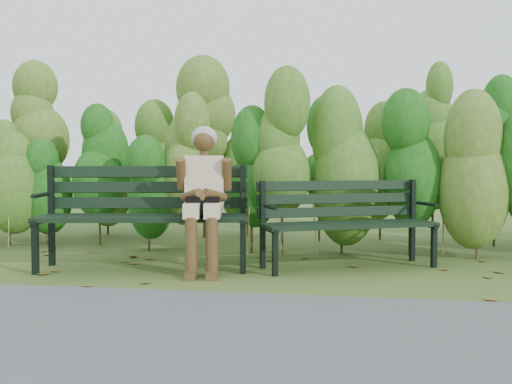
# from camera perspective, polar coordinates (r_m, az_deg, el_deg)

# --- Properties ---
(ground) EXTENTS (80.00, 80.00, 0.00)m
(ground) POSITION_cam_1_polar(r_m,az_deg,el_deg) (5.74, -0.56, -7.69)
(ground) COLOR #315119
(footpath) EXTENTS (60.00, 2.50, 0.01)m
(footpath) POSITION_cam_1_polar(r_m,az_deg,el_deg) (3.65, -6.60, -13.91)
(footpath) COLOR #474749
(footpath) RESTS_ON ground
(hedge_band) EXTENTS (11.04, 1.67, 2.42)m
(hedge_band) POSITION_cam_1_polar(r_m,az_deg,el_deg) (7.48, 1.85, 4.49)
(hedge_band) COLOR #47381E
(hedge_band) RESTS_ON ground
(leaf_litter) EXTENTS (5.85, 2.10, 0.01)m
(leaf_litter) POSITION_cam_1_polar(r_m,az_deg,el_deg) (5.46, -2.27, -8.20)
(leaf_litter) COLOR brown
(leaf_litter) RESTS_ON ground
(bench_left) EXTENTS (2.12, 1.02, 1.02)m
(bench_left) POSITION_cam_1_polar(r_m,az_deg,el_deg) (6.04, -10.50, -1.46)
(bench_left) COLOR black
(bench_left) RESTS_ON ground
(bench_right) EXTENTS (1.81, 1.23, 0.87)m
(bench_right) POSITION_cam_1_polar(r_m,az_deg,el_deg) (6.07, 8.48, -2.27)
(bench_right) COLOR black
(bench_right) RESTS_ON ground
(seated_woman) EXTENTS (0.56, 0.83, 1.40)m
(seated_woman) POSITION_cam_1_polar(r_m,az_deg,el_deg) (5.76, -5.01, 0.37)
(seated_woman) COLOR beige
(seated_woman) RESTS_ON ground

